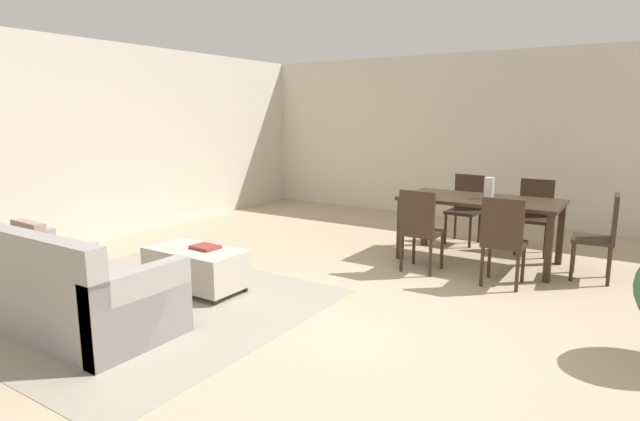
# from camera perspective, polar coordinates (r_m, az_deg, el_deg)

# --- Properties ---
(ground_plane) EXTENTS (10.80, 10.80, 0.00)m
(ground_plane) POSITION_cam_1_polar(r_m,az_deg,el_deg) (4.30, 4.02, -12.98)
(ground_plane) COLOR tan
(wall_back) EXTENTS (9.00, 0.12, 2.70)m
(wall_back) POSITION_cam_1_polar(r_m,az_deg,el_deg) (8.68, 20.47, 7.51)
(wall_back) COLOR beige
(wall_back) RESTS_ON ground_plane
(wall_left) EXTENTS (0.12, 11.00, 2.70)m
(wall_left) POSITION_cam_1_polar(r_m,az_deg,el_deg) (7.53, -25.47, 6.78)
(wall_left) COLOR beige
(wall_left) RESTS_ON ground_plane
(area_rug) EXTENTS (3.00, 2.80, 0.01)m
(area_rug) POSITION_cam_1_polar(r_m,az_deg,el_deg) (5.08, -19.45, -9.76)
(area_rug) COLOR gray
(area_rug) RESTS_ON ground_plane
(couch) EXTENTS (2.01, 0.88, 0.86)m
(couch) POSITION_cam_1_polar(r_m,az_deg,el_deg) (4.78, -26.79, -7.94)
(couch) COLOR gray
(couch) RESTS_ON ground_plane
(ottoman_table) EXTENTS (1.00, 0.52, 0.42)m
(ottoman_table) POSITION_cam_1_polar(r_m,az_deg,el_deg) (5.25, -13.60, -6.06)
(ottoman_table) COLOR #B7AD9E
(ottoman_table) RESTS_ON ground_plane
(dining_table) EXTENTS (1.77, 0.90, 0.76)m
(dining_table) POSITION_cam_1_polar(r_m,az_deg,el_deg) (6.28, 17.39, 0.52)
(dining_table) COLOR #332319
(dining_table) RESTS_ON ground_plane
(dining_chair_near_left) EXTENTS (0.41, 0.41, 0.92)m
(dining_chair_near_left) POSITION_cam_1_polar(r_m,az_deg,el_deg) (5.71, 11.01, -1.72)
(dining_chair_near_left) COLOR #332319
(dining_chair_near_left) RESTS_ON ground_plane
(dining_chair_near_right) EXTENTS (0.42, 0.42, 0.92)m
(dining_chair_near_right) POSITION_cam_1_polar(r_m,az_deg,el_deg) (5.44, 19.66, -2.77)
(dining_chair_near_right) COLOR #332319
(dining_chair_near_right) RESTS_ON ground_plane
(dining_chair_far_left) EXTENTS (0.43, 0.43, 0.92)m
(dining_chair_far_left) POSITION_cam_1_polar(r_m,az_deg,el_deg) (7.21, 15.89, 0.63)
(dining_chair_far_left) COLOR #332319
(dining_chair_far_left) RESTS_ON ground_plane
(dining_chair_far_right) EXTENTS (0.43, 0.43, 0.92)m
(dining_chair_far_right) POSITION_cam_1_polar(r_m,az_deg,el_deg) (6.97, 22.74, -0.13)
(dining_chair_far_right) COLOR #332319
(dining_chair_far_right) RESTS_ON ground_plane
(dining_chair_head_east) EXTENTS (0.43, 0.43, 0.92)m
(dining_chair_head_east) POSITION_cam_1_polar(r_m,az_deg,el_deg) (6.08, 28.90, -2.12)
(dining_chair_head_east) COLOR #332319
(dining_chair_head_east) RESTS_ON ground_plane
(vase_centerpiece) EXTENTS (0.11, 0.11, 0.25)m
(vase_centerpiece) POSITION_cam_1_polar(r_m,az_deg,el_deg) (6.25, 18.25, 2.38)
(vase_centerpiece) COLOR silver
(vase_centerpiece) RESTS_ON dining_table
(book_on_ottoman) EXTENTS (0.27, 0.21, 0.03)m
(book_on_ottoman) POSITION_cam_1_polar(r_m,az_deg,el_deg) (5.18, -12.62, -3.98)
(book_on_ottoman) COLOR maroon
(book_on_ottoman) RESTS_ON ottoman_table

